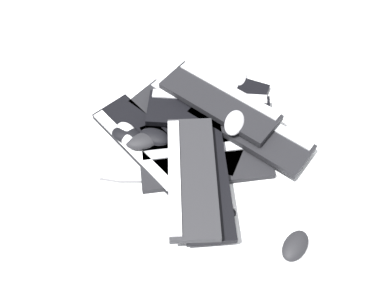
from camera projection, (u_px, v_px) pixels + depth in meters
The scene contains 19 objects.
ground_plane at pixel (211, 167), 1.45m from camera, with size 3.20×3.20×0.00m, color white.
keyboard_0 at pixel (145, 142), 1.49m from camera, with size 0.45×0.36×0.03m.
keyboard_1 at pixel (185, 168), 1.43m from camera, with size 0.41×0.43×0.03m.
keyboard_2 at pixel (206, 164), 1.44m from camera, with size 0.46×0.32×0.03m.
keyboard_3 at pixel (232, 122), 1.55m from camera, with size 0.19×0.45×0.03m.
keyboard_4 at pixel (186, 121), 1.55m from camera, with size 0.46×0.32×0.03m.
keyboard_5 at pixel (209, 110), 1.54m from camera, with size 0.46×0.24×0.03m.
keyboard_6 at pixel (251, 129), 1.49m from camera, with size 0.46×0.30×0.03m.
keyboard_7 at pixel (203, 179), 1.37m from camera, with size 0.30×0.46×0.03m.
keyboard_8 at pixel (220, 101), 1.53m from camera, with size 0.46×0.30×0.03m.
keyboard_9 at pixel (191, 175), 1.35m from camera, with size 0.29×0.46×0.03m.
mouse_0 at pixel (234, 123), 1.46m from camera, with size 0.11×0.07×0.04m, color #B7B7BC.
mouse_1 at pixel (127, 134), 1.47m from camera, with size 0.11×0.07×0.04m, color silver.
mouse_2 at pixel (238, 76), 1.67m from camera, with size 0.11×0.07×0.04m, color silver.
mouse_3 at pixel (155, 137), 1.46m from camera, with size 0.11×0.07×0.04m, color black.
mouse_4 at pixel (142, 141), 1.45m from camera, with size 0.11×0.07×0.04m, color black.
mouse_5 at pixel (295, 246), 1.27m from camera, with size 0.11×0.07×0.04m, color black.
mouse_6 at pixel (127, 135), 1.47m from camera, with size 0.11×0.07×0.04m, color black.
cable_0 at pixel (188, 138), 1.52m from camera, with size 0.39×0.53×0.01m.
Camera 1 is at (-0.17, 0.76, 1.23)m, focal length 40.00 mm.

